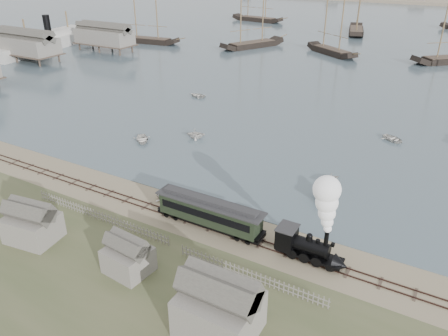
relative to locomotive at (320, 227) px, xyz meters
The scene contains 24 objects.
ground 17.52m from the locomotive, behind, with size 600.00×600.00×0.00m, color tan.
harbor_water 172.88m from the locomotive, 95.62° to the left, with size 600.00×336.00×0.06m, color #465A65.
rail_track 17.40m from the locomotive, behind, with size 120.00×1.80×0.16m.
picket_fence_west 24.29m from the locomotive, 167.95° to the right, with size 19.00×0.10×1.20m, color slate, non-canonical shape.
picket_fence_east 8.16m from the locomotive, 128.76° to the right, with size 15.00×0.10×1.20m, color slate, non-canonical shape.
shed_left 29.37m from the locomotive, 157.77° to the right, with size 5.00×4.00×4.10m, color slate, non-canonical shape.
shed_mid 18.42m from the locomotive, 146.16° to the right, with size 4.00×3.50×3.60m, color slate, non-canonical shape.
shed_right 13.27m from the locomotive, 108.07° to the right, with size 6.00×5.00×5.10m, color slate, non-canonical shape.
western_wharf 101.97m from the locomotive, 155.68° to the left, with size 36.00×56.00×8.00m, color slate, non-canonical shape.
far_spit 252.60m from the locomotive, 93.84° to the left, with size 500.00×20.00×1.80m, color tan.
locomotive is the anchor object (origin of this frame).
passenger_coach 12.31m from the locomotive, behind, with size 12.61×2.43×3.06m.
beached_dinghy 19.73m from the locomotive, behind, with size 3.58×2.55×0.74m, color silver.
steamship 121.21m from the locomotive, 150.91° to the left, with size 44.70×7.45×9.78m, color silver, non-canonical shape.
rowboat_0 37.13m from the locomotive, 156.13° to the left, with size 3.91×2.80×0.81m, color silver.
rowboat_1 34.07m from the locomotive, 143.23° to the left, with size 3.02×2.61×1.59m, color silver.
rowboat_2 13.21m from the locomotive, 107.25° to the left, with size 3.81×1.43×1.47m, color silver.
rowboat_3 35.13m from the locomotive, 89.04° to the left, with size 3.70×2.64×0.77m, color silver.
rowboat_4 17.08m from the locomotive, 103.34° to the left, with size 2.71×2.34×1.43m, color silver.
rowboat_6 55.31m from the locomotive, 134.96° to the left, with size 3.54×2.52×0.73m, color silver.
schooner_0 116.77m from the locomotive, 136.47° to the left, with size 20.89×4.82×20.00m, color black, non-canonical shape.
schooner_1 104.90m from the locomotive, 119.84° to the left, with size 22.00×5.08×20.00m, color black, non-canonical shape.
schooner_2 97.26m from the locomotive, 106.57° to the left, with size 19.00×4.39×20.00m, color black, non-canonical shape.
schooner_7 136.12m from the locomotive, 103.07° to the left, with size 23.35×5.39×20.00m, color black, non-canonical shape.
Camera 1 is at (25.95, -35.83, 27.17)m, focal length 35.00 mm.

